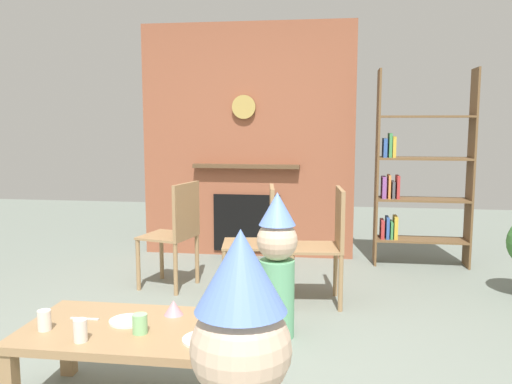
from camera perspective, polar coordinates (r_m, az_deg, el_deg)
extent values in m
plane|color=gray|center=(3.30, -3.74, -17.61)|extent=(12.00, 12.00, 0.00)
cube|color=#935138|center=(5.60, -0.86, 5.44)|extent=(2.20, 0.18, 2.40)
cube|color=black|center=(5.59, -1.01, -3.33)|extent=(0.70, 0.02, 0.60)
cube|color=brown|center=(5.47, -1.09, 2.77)|extent=(1.10, 0.10, 0.04)
cylinder|color=tan|center=(5.48, -1.30, 9.05)|extent=(0.24, 0.04, 0.24)
cube|color=brown|center=(5.36, 12.77, 2.48)|extent=(0.02, 0.28, 1.90)
cube|color=brown|center=(5.50, 21.94, 2.25)|extent=(0.02, 0.28, 1.90)
cube|color=brown|center=(5.52, 17.13, -4.88)|extent=(0.86, 0.28, 0.02)
cube|color=brown|center=(5.45, 17.29, -0.77)|extent=(0.86, 0.28, 0.02)
cube|color=brown|center=(5.41, 17.46, 3.43)|extent=(0.86, 0.28, 0.02)
cube|color=brown|center=(5.40, 17.63, 7.67)|extent=(0.86, 0.28, 0.02)
cube|color=#B23333|center=(5.45, 13.28, -3.82)|extent=(0.03, 0.20, 0.18)
cube|color=#3359A5|center=(5.45, 13.80, -3.68)|extent=(0.03, 0.20, 0.21)
cube|color=#3F8C4C|center=(5.46, 14.20, -3.90)|extent=(0.02, 0.20, 0.17)
cube|color=gold|center=(5.46, 14.62, -3.64)|extent=(0.03, 0.20, 0.22)
cube|color=#8C4C99|center=(5.39, 13.45, 0.50)|extent=(0.04, 0.20, 0.21)
cube|color=#D87F3F|center=(5.39, 13.97, 0.59)|extent=(0.02, 0.20, 0.23)
cube|color=#4C4C51|center=(5.40, 14.38, 0.25)|extent=(0.03, 0.20, 0.16)
cube|color=#B23333|center=(5.40, 14.84, 0.54)|extent=(0.03, 0.20, 0.22)
cube|color=#3359A5|center=(5.35, 13.55, 4.61)|extent=(0.03, 0.20, 0.18)
cube|color=#3F8C4C|center=(5.36, 14.08, 4.86)|extent=(0.03, 0.20, 0.23)
cube|color=gold|center=(5.36, 14.45, 4.69)|extent=(0.03, 0.20, 0.20)
cube|color=#9E7A51|center=(2.76, -12.93, -14.19)|extent=(1.07, 0.64, 0.04)
cube|color=#9E7A51|center=(3.26, -19.41, -14.85)|extent=(0.07, 0.07, 0.37)
cube|color=#9E7A51|center=(2.96, -1.48, -16.76)|extent=(0.07, 0.07, 0.37)
cylinder|color=#8CD18C|center=(2.65, -12.27, -13.57)|extent=(0.07, 0.07, 0.09)
cylinder|color=silver|center=(2.63, -18.22, -13.84)|extent=(0.06, 0.06, 0.10)
cylinder|color=silver|center=(2.81, -21.63, -12.59)|extent=(0.06, 0.06, 0.10)
cylinder|color=white|center=(2.81, -13.48, -13.21)|extent=(0.19, 0.19, 0.01)
cylinder|color=white|center=(2.54, -5.44, -15.37)|extent=(0.21, 0.21, 0.01)
cone|color=pink|center=(2.85, -8.78, -12.09)|extent=(0.10, 0.10, 0.08)
cube|color=silver|center=(2.91, -17.80, -12.73)|extent=(0.15, 0.02, 0.01)
sphere|color=beige|center=(1.64, -1.61, -16.32)|extent=(0.30, 0.30, 0.30)
cone|color=#668CE5|center=(1.56, -1.64, -8.33)|extent=(0.27, 0.27, 0.24)
cylinder|color=#66B27F|center=(3.56, 2.23, -11.27)|extent=(0.23, 0.23, 0.51)
sphere|color=beige|center=(3.45, 2.27, -5.16)|extent=(0.26, 0.26, 0.26)
cone|color=#668CE5|center=(3.41, 2.29, -1.78)|extent=(0.24, 0.24, 0.21)
cube|color=#9E7A51|center=(4.60, -9.40, -4.66)|extent=(0.49, 0.49, 0.02)
cube|color=#9E7A51|center=(4.46, -7.44, -1.92)|extent=(0.13, 0.40, 0.45)
cylinder|color=#9E7A51|center=(4.89, -10.03, -6.64)|extent=(0.04, 0.04, 0.43)
cylinder|color=#9E7A51|center=(4.61, -12.45, -7.61)|extent=(0.04, 0.04, 0.43)
cylinder|color=#9E7A51|center=(4.72, -6.31, -7.11)|extent=(0.04, 0.04, 0.43)
cylinder|color=#9E7A51|center=(4.42, -8.57, -8.17)|extent=(0.04, 0.04, 0.43)
cube|color=#9E7A51|center=(4.25, -0.81, -5.57)|extent=(0.45, 0.45, 0.02)
cube|color=#9E7A51|center=(4.20, 1.71, -2.45)|extent=(0.08, 0.40, 0.45)
cylinder|color=#9E7A51|center=(4.49, -3.08, -7.84)|extent=(0.04, 0.04, 0.43)
cylinder|color=#9E7A51|center=(4.14, -3.39, -9.16)|extent=(0.04, 0.04, 0.43)
cylinder|color=#9E7A51|center=(4.48, 1.57, -7.86)|extent=(0.04, 0.04, 0.43)
cylinder|color=#9E7A51|center=(4.13, 1.66, -9.18)|extent=(0.04, 0.04, 0.43)
cube|color=#9E7A51|center=(4.16, 6.32, -5.92)|extent=(0.44, 0.44, 0.02)
cube|color=#9E7A51|center=(4.12, 8.93, -2.73)|extent=(0.07, 0.40, 0.45)
cylinder|color=#9E7A51|center=(4.38, 3.74, -8.23)|extent=(0.04, 0.04, 0.43)
cylinder|color=#9E7A51|center=(4.03, 3.85, -9.62)|extent=(0.04, 0.04, 0.43)
cylinder|color=#9E7A51|center=(4.40, 8.48, -8.22)|extent=(0.04, 0.04, 0.43)
cylinder|color=#9E7A51|center=(4.06, 9.01, -9.59)|extent=(0.04, 0.04, 0.43)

